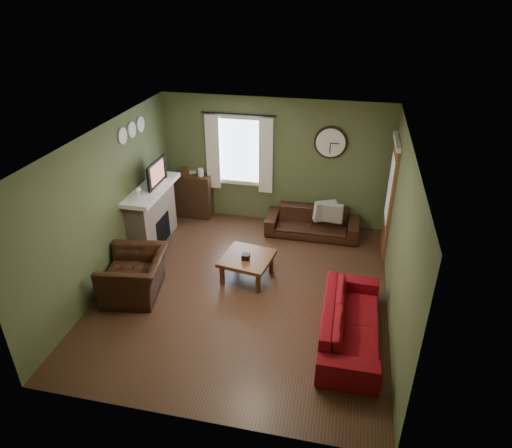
% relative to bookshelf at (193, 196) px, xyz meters
% --- Properties ---
extents(floor, '(4.60, 5.20, 0.00)m').
position_rel_bookshelf_xyz_m(floor, '(1.71, -2.41, -0.47)').
color(floor, '#44291B').
rests_on(floor, ground).
extents(ceiling, '(4.60, 5.20, 0.00)m').
position_rel_bookshelf_xyz_m(ceiling, '(1.71, -2.41, 2.13)').
color(ceiling, white).
rests_on(ceiling, ground).
extents(wall_left, '(0.00, 5.20, 2.60)m').
position_rel_bookshelf_xyz_m(wall_left, '(-0.59, -2.41, 0.83)').
color(wall_left, '#505C36').
rests_on(wall_left, ground).
extents(wall_right, '(0.00, 5.20, 2.60)m').
position_rel_bookshelf_xyz_m(wall_right, '(4.01, -2.41, 0.83)').
color(wall_right, '#505C36').
rests_on(wall_right, ground).
extents(wall_back, '(4.60, 0.00, 2.60)m').
position_rel_bookshelf_xyz_m(wall_back, '(1.71, 0.19, 0.83)').
color(wall_back, '#505C36').
rests_on(wall_back, ground).
extents(wall_front, '(4.60, 0.00, 2.60)m').
position_rel_bookshelf_xyz_m(wall_front, '(1.71, -5.01, 0.83)').
color(wall_front, '#505C36').
rests_on(wall_front, ground).
extents(fireplace, '(0.40, 1.40, 1.10)m').
position_rel_bookshelf_xyz_m(fireplace, '(-0.39, -1.26, 0.08)').
color(fireplace, tan).
rests_on(fireplace, floor).
extents(firebox, '(0.04, 0.60, 0.55)m').
position_rel_bookshelf_xyz_m(firebox, '(-0.20, -1.26, -0.17)').
color(firebox, black).
rests_on(firebox, fireplace).
extents(mantel, '(0.58, 1.60, 0.08)m').
position_rel_bookshelf_xyz_m(mantel, '(-0.36, -1.26, 0.67)').
color(mantel, white).
rests_on(mantel, fireplace).
extents(tv, '(0.08, 0.60, 0.35)m').
position_rel_bookshelf_xyz_m(tv, '(-0.34, -1.11, 0.88)').
color(tv, black).
rests_on(tv, mantel).
extents(tv_screen, '(0.02, 0.62, 0.36)m').
position_rel_bookshelf_xyz_m(tv_screen, '(-0.26, -1.11, 0.94)').
color(tv_screen, '#994C3F').
rests_on(tv_screen, mantel).
extents(medallion_left, '(0.28, 0.28, 0.03)m').
position_rel_bookshelf_xyz_m(medallion_left, '(-0.57, -1.61, 1.78)').
color(medallion_left, white).
rests_on(medallion_left, wall_left).
extents(medallion_mid, '(0.28, 0.28, 0.03)m').
position_rel_bookshelf_xyz_m(medallion_mid, '(-0.57, -1.26, 1.78)').
color(medallion_mid, white).
rests_on(medallion_mid, wall_left).
extents(medallion_right, '(0.28, 0.28, 0.03)m').
position_rel_bookshelf_xyz_m(medallion_right, '(-0.57, -0.91, 1.78)').
color(medallion_right, white).
rests_on(medallion_right, wall_left).
extents(window_pane, '(1.00, 0.02, 1.30)m').
position_rel_bookshelf_xyz_m(window_pane, '(1.01, 0.17, 1.03)').
color(window_pane, silver).
rests_on(window_pane, wall_back).
extents(curtain_rod, '(0.03, 0.03, 1.50)m').
position_rel_bookshelf_xyz_m(curtain_rod, '(1.01, 0.07, 1.80)').
color(curtain_rod, black).
rests_on(curtain_rod, wall_back).
extents(curtain_left, '(0.28, 0.04, 1.55)m').
position_rel_bookshelf_xyz_m(curtain_left, '(0.46, 0.07, 0.98)').
color(curtain_left, white).
rests_on(curtain_left, wall_back).
extents(curtain_right, '(0.28, 0.04, 1.55)m').
position_rel_bookshelf_xyz_m(curtain_right, '(1.56, 0.07, 0.98)').
color(curtain_right, white).
rests_on(curtain_right, wall_back).
extents(wall_clock, '(0.64, 0.06, 0.64)m').
position_rel_bookshelf_xyz_m(wall_clock, '(2.81, 0.14, 1.33)').
color(wall_clock, white).
rests_on(wall_clock, wall_back).
extents(door, '(0.05, 0.90, 2.10)m').
position_rel_bookshelf_xyz_m(door, '(3.98, -0.56, 0.58)').
color(door, brown).
rests_on(door, floor).
extents(bookshelf, '(0.80, 0.34, 0.95)m').
position_rel_bookshelf_xyz_m(bookshelf, '(0.00, 0.00, 0.00)').
color(bookshelf, '#311D11').
rests_on(bookshelf, floor).
extents(book, '(0.22, 0.26, 0.02)m').
position_rel_bookshelf_xyz_m(book, '(-0.11, 0.13, 0.49)').
color(book, '#5B3015').
rests_on(book, bookshelf).
extents(sofa_brown, '(1.84, 0.72, 0.54)m').
position_rel_bookshelf_xyz_m(sofa_brown, '(2.60, -0.30, -0.20)').
color(sofa_brown, black).
rests_on(sofa_brown, floor).
extents(pillow_left, '(0.44, 0.29, 0.42)m').
position_rel_bookshelf_xyz_m(pillow_left, '(2.83, -0.30, 0.08)').
color(pillow_left, '#989692').
rests_on(pillow_left, sofa_brown).
extents(pillow_right, '(0.41, 0.16, 0.40)m').
position_rel_bookshelf_xyz_m(pillow_right, '(2.98, -0.35, 0.08)').
color(pillow_right, '#989692').
rests_on(pillow_right, sofa_brown).
extents(sofa_red, '(0.80, 2.06, 0.60)m').
position_rel_bookshelf_xyz_m(sofa_red, '(3.45, -3.22, -0.17)').
color(sofa_red, maroon).
rests_on(sofa_red, floor).
extents(armchair, '(1.12, 1.23, 0.71)m').
position_rel_bookshelf_xyz_m(armchair, '(-0.01, -2.87, -0.12)').
color(armchair, black).
rests_on(armchair, floor).
extents(coffee_table, '(0.93, 0.93, 0.43)m').
position_rel_bookshelf_xyz_m(coffee_table, '(1.67, -2.06, -0.26)').
color(coffee_table, '#5B3015').
rests_on(coffee_table, floor).
extents(tissue_box, '(0.12, 0.12, 0.10)m').
position_rel_bookshelf_xyz_m(tissue_box, '(1.67, -2.14, -0.07)').
color(tissue_box, black).
rests_on(tissue_box, coffee_table).
extents(wine_glass_a, '(0.07, 0.07, 0.20)m').
position_rel_bookshelf_xyz_m(wine_glass_a, '(-0.34, -1.79, 0.81)').
color(wine_glass_a, white).
rests_on(wine_glass_a, mantel).
extents(wine_glass_b, '(0.07, 0.07, 0.20)m').
position_rel_bookshelf_xyz_m(wine_glass_b, '(-0.34, -1.73, 0.81)').
color(wine_glass_b, white).
rests_on(wine_glass_b, mantel).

